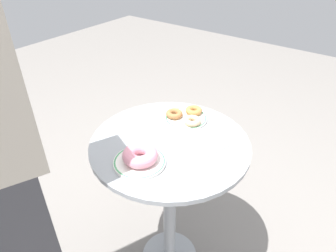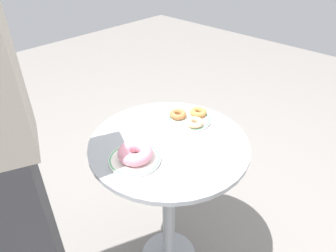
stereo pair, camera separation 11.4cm
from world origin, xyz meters
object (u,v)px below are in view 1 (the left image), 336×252
donut_glazed (192,121)px  cafe_table (170,182)px  donut_pink_frosted (140,155)px  plate_right (186,118)px  plate_left (140,162)px  donut_old_fashioned (194,110)px  donut_cinnamon (174,114)px  paper_napkin (208,144)px

donut_glazed → cafe_table: bearing=176.6°
donut_pink_frosted → donut_glazed: bearing=-3.2°
plate_right → cafe_table: bearing=-167.5°
plate_left → donut_glazed: bearing=-3.3°
donut_pink_frosted → donut_old_fashioned: size_ratio=1.74×
donut_old_fashioned → donut_cinnamon: (-0.07, 0.05, 0.00)m
plate_left → donut_cinnamon: size_ratio=2.56×
cafe_table → plate_left: plate_left is taller
plate_left → plate_right: bearing=4.7°
donut_pink_frosted → donut_old_fashioned: bearing=3.3°
cafe_table → donut_pink_frosted: donut_pink_frosted is taller
donut_pink_frosted → paper_napkin: donut_pink_frosted is taller
cafe_table → donut_pink_frosted: 0.29m
donut_pink_frosted → paper_napkin: size_ratio=1.04×
cafe_table → plate_right: plate_right is taller
plate_right → donut_pink_frosted: donut_pink_frosted is taller
plate_right → donut_glazed: 0.05m
plate_left → plate_right: (0.32, 0.03, -0.00)m
donut_glazed → paper_napkin: size_ratio=0.60×
plate_right → donut_glazed: size_ratio=2.49×
donut_old_fashioned → donut_glazed: size_ratio=1.00×
donut_pink_frosted → donut_glazed: (0.30, -0.02, -0.01)m
cafe_table → donut_pink_frosted: size_ratio=6.05×
cafe_table → donut_old_fashioned: bearing=7.9°
plate_right → paper_napkin: bearing=-120.8°
cafe_table → plate_left: 0.27m
donut_cinnamon → paper_napkin: 0.22m
cafe_table → donut_old_fashioned: donut_old_fashioned is taller
cafe_table → donut_glazed: bearing=-3.4°
cafe_table → plate_left: size_ratio=4.10×
donut_pink_frosted → paper_napkin: (0.22, -0.14, -0.03)m
donut_pink_frosted → donut_cinnamon: donut_pink_frosted is taller
paper_napkin → donut_pink_frosted: bearing=148.8°
cafe_table → plate_right: bearing=12.5°
paper_napkin → donut_old_fashioned: bearing=47.0°
plate_left → donut_old_fashioned: 0.37m
paper_napkin → plate_right: bearing=59.2°
plate_left → cafe_table: bearing=-3.2°
plate_right → donut_pink_frosted: (-0.32, -0.03, 0.03)m
plate_left → donut_pink_frosted: size_ratio=1.48×
paper_napkin → donut_glazed: bearing=57.7°
plate_left → donut_pink_frosted: 0.03m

